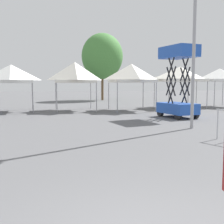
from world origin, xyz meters
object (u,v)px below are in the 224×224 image
Objects in this scene: canopy_tent_far_right at (220,75)px; tree_behind_tents_right at (102,56)px; canopy_tent_behind_center at (180,74)px; canopy_tent_behind_right at (131,73)px; scissor_lift at (178,96)px; canopy_tent_left_of_center at (11,74)px; light_pole_near_lift at (195,8)px; canopy_tent_center at (75,73)px.

canopy_tent_far_right is 14.17m from tree_behind_tents_right.
canopy_tent_behind_center is at bearing -72.32° from tree_behind_tents_right.
canopy_tent_behind_right is 0.83× the size of scissor_lift.
canopy_tent_behind_right is 5.19m from scissor_lift.
tree_behind_tents_right reaches higher than canopy_tent_left_of_center.
canopy_tent_behind_center is at bearing -174.27° from canopy_tent_far_right.
scissor_lift is at bearing 71.56° from light_pole_near_lift.
canopy_tent_behind_center is at bearing 0.41° from canopy_tent_left_of_center.
canopy_tent_behind_center is 7.10m from scissor_lift.
light_pole_near_lift is at bearing -49.48° from canopy_tent_left_of_center.
canopy_tent_center is 1.07× the size of canopy_tent_far_right.
scissor_lift is (5.23, -5.77, -1.53)m from canopy_tent_center.
canopy_tent_center is at bearing 112.60° from light_pole_near_lift.
canopy_tent_left_of_center is 1.00× the size of canopy_tent_far_right.
canopy_tent_center reaches higher than canopy_tent_far_right.
tree_behind_tents_right is at bearing 52.93° from canopy_tent_left_of_center.
canopy_tent_behind_center is 3.99m from canopy_tent_far_right.
canopy_tent_center is at bearing -111.02° from tree_behind_tents_right.
canopy_tent_behind_right is at bearing 89.80° from light_pole_near_lift.
canopy_tent_behind_right is 0.98× the size of canopy_tent_behind_center.
scissor_lift is 5.56m from light_pole_near_lift.
light_pole_near_lift reaches higher than tree_behind_tents_right.
canopy_tent_behind_center is (4.55, 1.28, 0.02)m from canopy_tent_behind_right.
canopy_tent_behind_center is at bearing 61.43° from scissor_lift.
canopy_tent_center is 8.56m from canopy_tent_behind_center.
scissor_lift is 18.51m from tree_behind_tents_right.
canopy_tent_far_right is at bearing 5.73° from canopy_tent_behind_center.
light_pole_near_lift is 1.16× the size of tree_behind_tents_right.
canopy_tent_behind_center reaches higher than canopy_tent_left_of_center.
canopy_tent_left_of_center is at bearing 176.86° from canopy_tent_center.
scissor_lift is 0.45× the size of light_pole_near_lift.
canopy_tent_far_right is 0.36× the size of light_pole_near_lift.
canopy_tent_far_right is 13.58m from light_pole_near_lift.
scissor_lift is (-7.29, -6.50, -1.47)m from canopy_tent_far_right.
light_pole_near_lift reaches higher than canopy_tent_center.
canopy_tent_center is at bearing -3.14° from canopy_tent_left_of_center.
canopy_tent_center is 13.41m from tree_behind_tents_right.
canopy_tent_behind_right is at bearing -13.26° from canopy_tent_center.
canopy_tent_behind_right is at bearing -93.15° from tree_behind_tents_right.
canopy_tent_behind_right is 8.68m from canopy_tent_far_right.
light_pole_near_lift is at bearing -67.40° from canopy_tent_center.
canopy_tent_left_of_center is 4.40m from canopy_tent_center.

